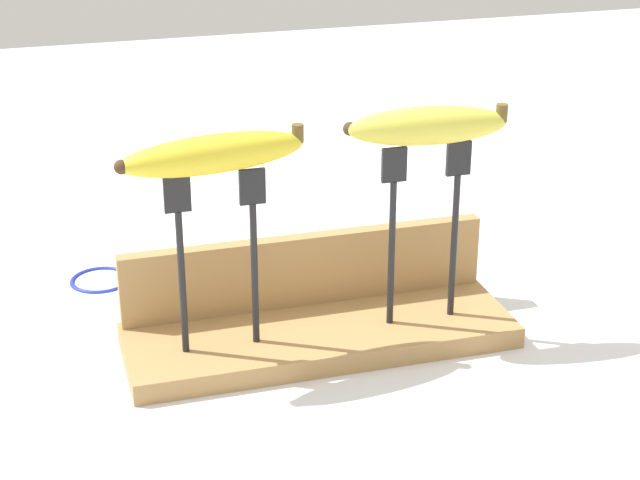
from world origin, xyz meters
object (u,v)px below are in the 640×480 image
Objects in this scene: fork_fallen_near at (269,287)px; banana_raised_left at (213,154)px; wire_coil at (100,278)px; banana_raised_right at (428,126)px; fork_stand_left at (217,245)px; fork_stand_right at (424,218)px.

banana_raised_left is at bearing -119.42° from fork_fallen_near.
fork_fallen_near is at bearing -23.46° from wire_coil.
fork_stand_left is at bearing -180.00° from banana_raised_right.
fork_fallen_near is 0.21m from wire_coil.
fork_fallen_near is at bearing 60.60° from fork_stand_left.
fork_stand_left is 1.05× the size of fork_fallen_near.
banana_raised_right is 0.31m from fork_fallen_near.
fork_stand_left is 0.96× the size of fork_stand_right.
banana_raised_right is at bearing 0.00° from fork_stand_left.
fork_fallen_near is (-0.13, 0.16, -0.24)m from banana_raised_right.
banana_raised_left reaches higher than wire_coil.
wire_coil is (-0.10, 0.24, -0.13)m from fork_stand_left.
wire_coil is at bearing 156.54° from fork_fallen_near.
wire_coil is (-0.10, 0.24, -0.23)m from banana_raised_left.
fork_stand_right is 2.68× the size of wire_coil.
banana_raised_left is (-0.00, -0.00, 0.10)m from fork_stand_left.
fork_stand_right is at bearing 0.00° from banana_raised_left.
fork_fallen_near is (0.09, 0.16, -0.13)m from fork_stand_left.
fork_stand_right is at bearing -36.93° from wire_coil.
banana_raised_right is 0.94× the size of fork_fallen_near.
banana_raised_left reaches higher than fork_stand_right.
wire_coil is (-0.32, 0.24, -0.24)m from banana_raised_right.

